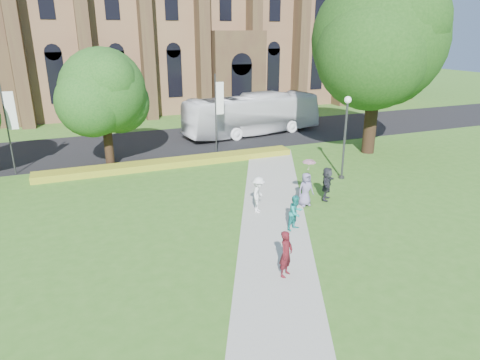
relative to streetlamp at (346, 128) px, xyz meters
name	(u,v)px	position (x,y,z in m)	size (l,w,h in m)	color
ground	(284,243)	(-7.50, -6.50, -3.30)	(160.00, 160.00, 0.00)	#386B20
road	(176,141)	(-7.50, 13.50, -3.29)	(160.00, 10.00, 0.02)	black
footpath	(274,233)	(-7.50, -5.50, -3.28)	(3.20, 30.00, 0.04)	#B2B2A8
flower_hedge	(172,163)	(-9.50, 6.70, -3.07)	(18.00, 1.40, 0.45)	gold
streetlamp	(346,128)	(0.00, 0.00, 0.00)	(0.44, 0.44, 5.24)	#38383D
large_tree	(379,40)	(5.50, 4.50, 5.07)	(9.60, 9.60, 13.20)	#332114
street_tree_1	(103,91)	(-13.50, 8.00, 1.93)	(5.60, 5.60, 8.05)	#332114
banner_pole_0	(217,109)	(-5.39, 8.70, 0.09)	(0.70, 0.10, 6.00)	#38383D
banner_pole_1	(9,124)	(-19.39, 8.70, 0.09)	(0.70, 0.10, 6.00)	#38383D
tour_coach	(253,114)	(-0.34, 13.52, -1.46)	(3.05, 13.02, 3.63)	white
pedestrian_0	(286,254)	(-8.75, -8.97, -2.33)	(0.68, 0.44, 1.86)	#4C1118
pedestrian_1	(296,213)	(-6.43, -5.53, -2.40)	(0.83, 0.65, 1.71)	teal
pedestrian_2	(258,194)	(-7.19, -2.96, -2.30)	(1.23, 0.71, 1.90)	silver
pedestrian_3	(306,188)	(-4.35, -2.93, -2.37)	(1.04, 0.43, 1.78)	black
pedestrian_4	(306,189)	(-4.48, -3.11, -2.34)	(0.89, 0.58, 1.83)	slate
pedestrian_5	(327,184)	(-2.98, -2.82, -2.32)	(1.74, 0.55, 1.88)	#2A2C33
parasol	(309,167)	(-4.30, -3.01, -1.12)	(0.70, 0.70, 0.61)	#E6A2BB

